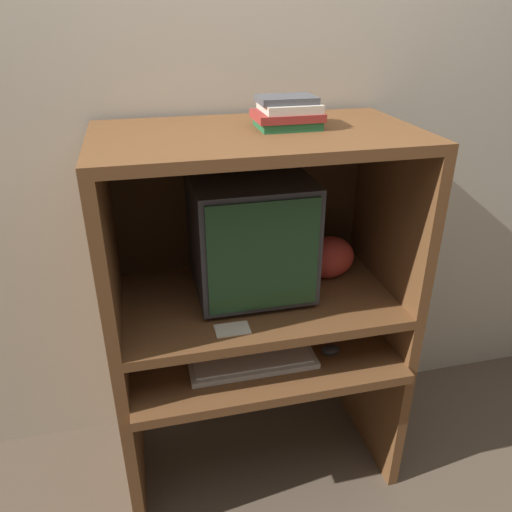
# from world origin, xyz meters

# --- Properties ---
(ground_plane) EXTENTS (12.00, 12.00, 0.00)m
(ground_plane) POSITION_xyz_m (0.00, 0.00, 0.00)
(ground_plane) COLOR brown
(wall_back) EXTENTS (6.00, 0.06, 2.60)m
(wall_back) POSITION_xyz_m (0.00, 0.64, 1.30)
(wall_back) COLOR beige
(wall_back) RESTS_ON ground_plane
(desk_base) EXTENTS (1.05, 0.63, 0.61)m
(desk_base) POSITION_xyz_m (0.00, 0.25, 0.40)
(desk_base) COLOR brown
(desk_base) RESTS_ON ground_plane
(desk_monitor_shelf) EXTENTS (1.05, 0.58, 0.20)m
(desk_monitor_shelf) POSITION_xyz_m (0.00, 0.29, 0.77)
(desk_monitor_shelf) COLOR brown
(desk_monitor_shelf) RESTS_ON desk_base
(hutch_upper) EXTENTS (1.05, 0.58, 0.60)m
(hutch_upper) POSITION_xyz_m (0.00, 0.33, 1.21)
(hutch_upper) COLOR brown
(hutch_upper) RESTS_ON desk_monitor_shelf
(crt_monitor) EXTENTS (0.40, 0.42, 0.44)m
(crt_monitor) POSITION_xyz_m (-0.01, 0.35, 1.04)
(crt_monitor) COLOR #333338
(crt_monitor) RESTS_ON desk_monitor_shelf
(keyboard) EXTENTS (0.46, 0.16, 0.03)m
(keyboard) POSITION_xyz_m (-0.05, 0.15, 0.62)
(keyboard) COLOR beige
(keyboard) RESTS_ON desk_base
(mouse) EXTENTS (0.07, 0.05, 0.03)m
(mouse) POSITION_xyz_m (0.24, 0.14, 0.63)
(mouse) COLOR #28282B
(mouse) RESTS_ON desk_base
(snack_bag) EXTENTS (0.20, 0.15, 0.16)m
(snack_bag) POSITION_xyz_m (0.30, 0.37, 0.89)
(snack_bag) COLOR #BC382D
(snack_bag) RESTS_ON desk_monitor_shelf
(book_stack) EXTENTS (0.21, 0.17, 0.10)m
(book_stack) POSITION_xyz_m (0.11, 0.32, 1.46)
(book_stack) COLOR #236638
(book_stack) RESTS_ON hutch_upper
(paper_card) EXTENTS (0.11, 0.07, 0.00)m
(paper_card) POSITION_xyz_m (-0.13, 0.10, 0.81)
(paper_card) COLOR beige
(paper_card) RESTS_ON desk_monitor_shelf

